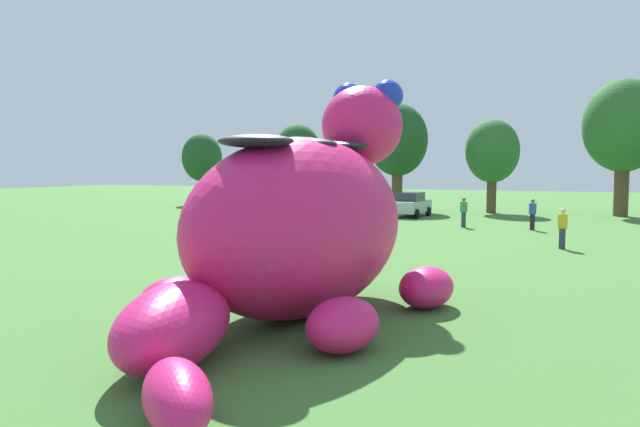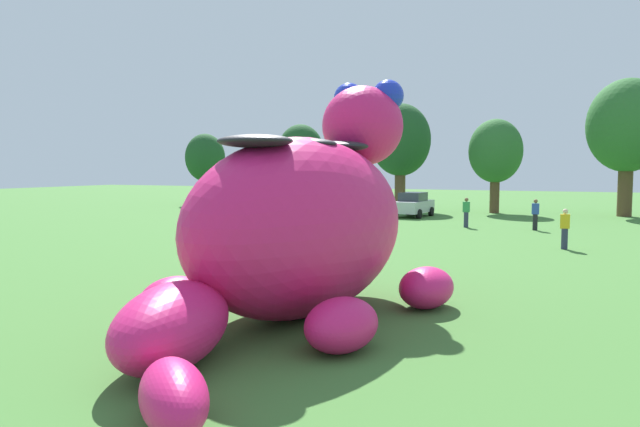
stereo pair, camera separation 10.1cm
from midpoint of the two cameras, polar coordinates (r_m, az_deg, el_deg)
ground_plane at (r=13.62m, az=-3.87°, el=-10.10°), size 160.00×160.00×0.00m
giant_inflatable_creature at (r=13.55m, az=-1.44°, el=-1.00°), size 6.32×11.57×5.83m
car_blue at (r=43.72m, az=0.33°, el=1.12°), size 2.26×4.25×1.72m
car_white at (r=42.53m, az=4.30°, el=1.01°), size 2.42×4.32×1.72m
car_silver at (r=41.32m, az=9.17°, el=0.87°), size 2.23×4.24×1.72m
tree_far_left at (r=56.15m, az=-11.08°, el=5.32°), size 3.73×3.73×6.61m
tree_left at (r=50.66m, az=-1.84°, el=5.90°), size 4.03×4.03×7.16m
tree_mid_left at (r=47.51m, az=7.92°, el=7.05°), size 4.81×4.81×8.54m
tree_centre_left at (r=46.27m, az=16.81°, el=5.80°), size 4.00×4.00×7.10m
tree_centre at (r=46.49m, az=27.86°, el=7.52°), size 5.43×5.43×9.64m
spectator_mid_field at (r=34.14m, az=20.34°, el=-0.12°), size 0.38×0.26×1.71m
spectator_by_cars at (r=34.61m, az=14.15°, el=0.08°), size 0.38×0.26×1.71m
spectator_wandering at (r=26.66m, az=22.86°, el=-1.41°), size 0.38×0.26×1.71m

